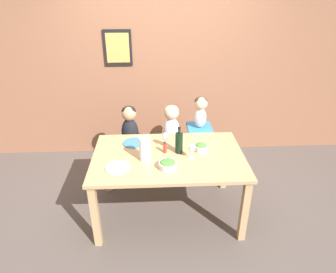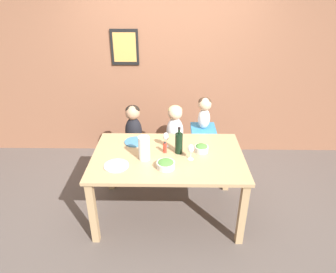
# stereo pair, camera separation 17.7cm
# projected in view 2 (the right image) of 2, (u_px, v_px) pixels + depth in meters

# --- Properties ---
(ground_plane) EXTENTS (14.00, 14.00, 0.00)m
(ground_plane) POSITION_uv_depth(u_px,v_px,m) (168.00, 211.00, 3.45)
(ground_plane) COLOR #564C47
(wall_back) EXTENTS (10.00, 0.09, 2.70)m
(wall_back) POSITION_uv_depth(u_px,v_px,m) (169.00, 63.00, 4.15)
(wall_back) COLOR #8E5B42
(wall_back) RESTS_ON ground_plane
(dining_table) EXTENTS (1.57, 1.00, 0.76)m
(dining_table) POSITION_uv_depth(u_px,v_px,m) (168.00, 163.00, 3.15)
(dining_table) COLOR tan
(dining_table) RESTS_ON ground_plane
(chair_far_left) EXTENTS (0.36, 0.42, 0.48)m
(chair_far_left) POSITION_uv_depth(u_px,v_px,m) (135.00, 149.00, 3.94)
(chair_far_left) COLOR silver
(chair_far_left) RESTS_ON ground_plane
(chair_far_center) EXTENTS (0.36, 0.42, 0.48)m
(chair_far_center) POSITION_uv_depth(u_px,v_px,m) (175.00, 149.00, 3.93)
(chair_far_center) COLOR silver
(chair_far_center) RESTS_ON ground_plane
(chair_right_highchair) EXTENTS (0.31, 0.36, 0.72)m
(chair_right_highchair) POSITION_uv_depth(u_px,v_px,m) (203.00, 139.00, 3.86)
(chair_right_highchair) COLOR silver
(chair_right_highchair) RESTS_ON ground_plane
(person_child_left) EXTENTS (0.21, 0.20, 0.53)m
(person_child_left) POSITION_uv_depth(u_px,v_px,m) (133.00, 124.00, 3.77)
(person_child_left) COLOR black
(person_child_left) RESTS_ON chair_far_left
(person_child_center) EXTENTS (0.21, 0.20, 0.53)m
(person_child_center) POSITION_uv_depth(u_px,v_px,m) (175.00, 124.00, 3.76)
(person_child_center) COLOR silver
(person_child_center) RESTS_ON chair_far_center
(person_baby_right) EXTENTS (0.16, 0.17, 0.40)m
(person_baby_right) POSITION_uv_depth(u_px,v_px,m) (204.00, 110.00, 3.67)
(person_baby_right) COLOR silver
(person_baby_right) RESTS_ON chair_right_highchair
(wine_bottle) EXTENTS (0.08, 0.08, 0.30)m
(wine_bottle) POSITION_uv_depth(u_px,v_px,m) (179.00, 143.00, 3.10)
(wine_bottle) COLOR black
(wine_bottle) RESTS_ON dining_table
(paper_towel_roll) EXTENTS (0.11, 0.11, 0.25)m
(paper_towel_roll) POSITION_uv_depth(u_px,v_px,m) (144.00, 148.00, 2.98)
(paper_towel_roll) COLOR white
(paper_towel_roll) RESTS_ON dining_table
(wine_glass_near) EXTENTS (0.07, 0.07, 0.17)m
(wine_glass_near) POSITION_uv_depth(u_px,v_px,m) (191.00, 149.00, 2.98)
(wine_glass_near) COLOR white
(wine_glass_near) RESTS_ON dining_table
(wine_glass_far) EXTENTS (0.07, 0.07, 0.17)m
(wine_glass_far) POSITION_uv_depth(u_px,v_px,m) (166.00, 137.00, 3.22)
(wine_glass_far) COLOR white
(wine_glass_far) RESTS_ON dining_table
(salad_bowl_large) EXTENTS (0.18, 0.18, 0.08)m
(salad_bowl_large) POSITION_uv_depth(u_px,v_px,m) (166.00, 164.00, 2.88)
(salad_bowl_large) COLOR silver
(salad_bowl_large) RESTS_ON dining_table
(salad_bowl_small) EXTENTS (0.15, 0.15, 0.08)m
(salad_bowl_small) POSITION_uv_depth(u_px,v_px,m) (201.00, 148.00, 3.16)
(salad_bowl_small) COLOR silver
(salad_bowl_small) RESTS_ON dining_table
(dinner_plate_front_left) EXTENTS (0.24, 0.24, 0.01)m
(dinner_plate_front_left) POSITION_uv_depth(u_px,v_px,m) (116.00, 166.00, 2.92)
(dinner_plate_front_left) COLOR silver
(dinner_plate_front_left) RESTS_ON dining_table
(dinner_plate_back_left) EXTENTS (0.24, 0.24, 0.01)m
(dinner_plate_back_left) POSITION_uv_depth(u_px,v_px,m) (135.00, 142.00, 3.35)
(dinner_plate_back_left) COLOR teal
(dinner_plate_back_left) RESTS_ON dining_table
(condiment_bottle_hot_sauce) EXTENTS (0.04, 0.04, 0.13)m
(condiment_bottle_hot_sauce) POSITION_uv_depth(u_px,v_px,m) (165.00, 147.00, 3.13)
(condiment_bottle_hot_sauce) COLOR red
(condiment_bottle_hot_sauce) RESTS_ON dining_table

